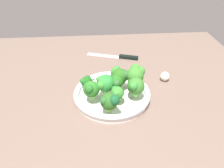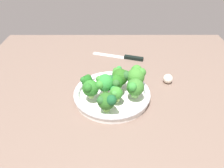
% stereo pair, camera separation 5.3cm
% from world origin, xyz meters
% --- Properties ---
extents(ground_plane, '(1.30, 1.30, 0.03)m').
position_xyz_m(ground_plane, '(0.00, 0.00, -0.01)').
color(ground_plane, '#745F53').
extents(bowl, '(0.29, 0.29, 0.04)m').
position_xyz_m(bowl, '(-0.02, -0.01, 0.02)').
color(bowl, white).
rests_on(bowl, ground_plane).
extents(broccoli_floret_0, '(0.06, 0.06, 0.07)m').
position_xyz_m(broccoli_floret_0, '(0.10, -0.03, 0.08)').
color(broccoli_floret_0, '#7AB44E').
rests_on(broccoli_floret_0, bowl).
extents(broccoli_floret_1, '(0.05, 0.05, 0.06)m').
position_xyz_m(broccoli_floret_1, '(0.04, -0.00, 0.07)').
color(broccoli_floret_1, '#89BA52').
rests_on(broccoli_floret_1, bowl).
extents(broccoli_floret_2, '(0.07, 0.06, 0.07)m').
position_xyz_m(broccoli_floret_2, '(0.02, 0.07, 0.08)').
color(broccoli_floret_2, '#86CE66').
rests_on(broccoli_floret_2, bowl).
extents(broccoli_floret_3, '(0.05, 0.05, 0.06)m').
position_xyz_m(broccoli_floret_3, '(-0.03, -0.11, 0.07)').
color(broccoli_floret_3, '#92C868').
rests_on(broccoli_floret_3, bowl).
extents(broccoli_floret_4, '(0.06, 0.07, 0.07)m').
position_xyz_m(broccoli_floret_4, '(-0.05, 0.02, 0.08)').
color(broccoli_floret_4, '#8AC062').
rests_on(broccoli_floret_4, bowl).
extents(broccoli_floret_5, '(0.07, 0.07, 0.08)m').
position_xyz_m(broccoli_floret_5, '(0.00, -0.04, 0.08)').
color(broccoli_floret_5, '#7EB454').
rests_on(broccoli_floret_5, bowl).
extents(broccoli_floret_6, '(0.06, 0.07, 0.07)m').
position_xyz_m(broccoli_floret_6, '(0.03, -0.09, 0.08)').
color(broccoli_floret_6, '#98D067').
rests_on(broccoli_floret_6, bowl).
extents(broccoli_floret_7, '(0.08, 0.07, 0.08)m').
position_xyz_m(broccoli_floret_7, '(-0.04, 0.08, 0.09)').
color(broccoli_floret_7, '#82CB61').
rests_on(broccoli_floret_7, bowl).
extents(broccoli_floret_8, '(0.06, 0.06, 0.07)m').
position_xyz_m(broccoli_floret_8, '(-0.01, -0.00, 0.08)').
color(broccoli_floret_8, '#75B954').
rests_on(broccoli_floret_8, bowl).
extents(broccoli_floret_9, '(0.05, 0.04, 0.05)m').
position_xyz_m(broccoli_floret_9, '(-0.10, 0.01, 0.07)').
color(broccoli_floret_9, '#9ECB74').
rests_on(broccoli_floret_9, bowl).
extents(knife, '(0.10, 0.26, 0.01)m').
position_xyz_m(knife, '(-0.35, 0.05, 0.01)').
color(knife, silver).
rests_on(knife, ground_plane).
extents(garlic_bulb, '(0.04, 0.04, 0.04)m').
position_xyz_m(garlic_bulb, '(-0.12, 0.22, 0.02)').
color(garlic_bulb, silver).
rests_on(garlic_bulb, ground_plane).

